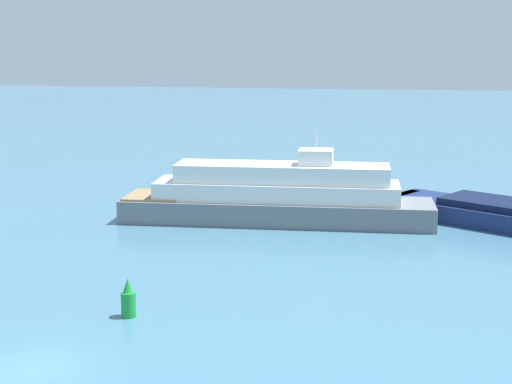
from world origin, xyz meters
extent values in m
plane|color=teal|center=(0.00, 0.00, 0.00)|extent=(400.00, 400.00, 0.00)
cube|color=maroon|center=(13.61, 36.64, 0.21)|extent=(5.04, 3.46, 0.41)
cube|color=white|center=(13.28, 36.49, 0.66)|extent=(0.78, 0.91, 0.50)
cube|color=black|center=(15.94, 37.74, 0.28)|extent=(0.39, 0.41, 0.56)
cube|color=navy|center=(13.97, 33.43, 0.72)|extent=(2.65, 3.60, 1.17)
cube|color=slate|center=(4.98, 27.36, 0.83)|extent=(22.71, 6.37, 1.65)
cube|color=white|center=(4.98, 27.36, 2.30)|extent=(17.74, 5.30, 1.30)
cube|color=white|center=(5.38, 27.39, 3.60)|extent=(15.46, 4.57, 1.30)
cube|color=white|center=(7.78, 27.56, 4.80)|extent=(2.55, 2.32, 1.10)
cube|color=#937551|center=(-3.97, 26.73, 1.73)|extent=(4.33, 4.59, 0.16)
cylinder|color=silver|center=(7.78, 27.56, 6.05)|extent=(0.10, 0.10, 1.40)
cylinder|color=red|center=(9.40, 39.53, 0.60)|extent=(0.70, 0.70, 1.20)
cone|color=red|center=(9.40, 39.53, 1.55)|extent=(0.49, 0.49, 0.70)
cylinder|color=green|center=(1.55, 6.49, 0.60)|extent=(0.70, 0.70, 1.20)
cone|color=green|center=(1.55, 6.49, 1.55)|extent=(0.49, 0.49, 0.70)
camera|label=1|loc=(14.25, -25.99, 12.61)|focal=53.65mm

